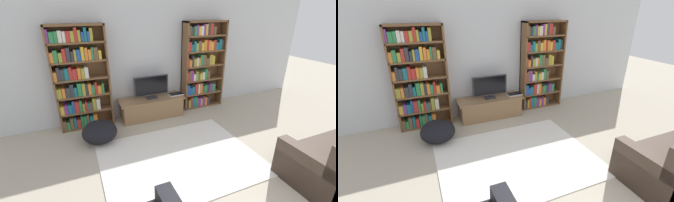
{
  "view_description": "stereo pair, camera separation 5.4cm",
  "coord_description": "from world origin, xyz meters",
  "views": [
    {
      "loc": [
        -1.56,
        -0.56,
        2.35
      ],
      "look_at": [
        -0.02,
        3.07,
        0.7
      ],
      "focal_mm": 24.0,
      "sensor_mm": 36.0,
      "label": 1
    },
    {
      "loc": [
        -1.51,
        -0.58,
        2.35
      ],
      "look_at": [
        -0.02,
        3.07,
        0.7
      ],
      "focal_mm": 24.0,
      "sensor_mm": 36.0,
      "label": 2
    }
  ],
  "objects": [
    {
      "name": "bookshelf_left",
      "position": [
        -1.51,
        4.05,
        1.04
      ],
      "size": [
        1.05,
        0.3,
        2.08
      ],
      "color": "brown",
      "rests_on": "ground_plane"
    },
    {
      "name": "laptop",
      "position": [
        0.53,
        3.89,
        0.47
      ],
      "size": [
        0.34,
        0.21,
        0.03
      ],
      "color": "silver",
      "rests_on": "tv_stand"
    },
    {
      "name": "wall_back",
      "position": [
        0.0,
        4.23,
        1.3
      ],
      "size": [
        8.8,
        0.06,
        2.6
      ],
      "color": "silver",
      "rests_on": "ground_plane"
    },
    {
      "name": "bookshelf_right",
      "position": [
        1.26,
        4.05,
        1.04
      ],
      "size": [
        1.05,
        0.3,
        2.08
      ],
      "color": "brown",
      "rests_on": "ground_plane"
    },
    {
      "name": "area_rug",
      "position": [
        -0.17,
        2.23,
        0.01
      ],
      "size": [
        2.55,
        1.96,
        0.02
      ],
      "color": "white",
      "rests_on": "ground_plane"
    },
    {
      "name": "tv_stand",
      "position": [
        -0.07,
        3.91,
        0.23
      ],
      "size": [
        1.47,
        0.53,
        0.46
      ],
      "color": "#8E6B47",
      "rests_on": "ground_plane"
    },
    {
      "name": "television",
      "position": [
        -0.07,
        3.89,
        0.74
      ],
      "size": [
        0.79,
        0.16,
        0.52
      ],
      "color": "#2D2D33",
      "rests_on": "tv_stand"
    },
    {
      "name": "beanbag_ottoman",
      "position": [
        -1.31,
        3.3,
        0.2
      ],
      "size": [
        0.64,
        0.64,
        0.39
      ],
      "primitive_type": "ellipsoid",
      "color": "black",
      "rests_on": "ground_plane"
    }
  ]
}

